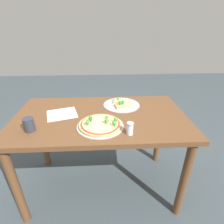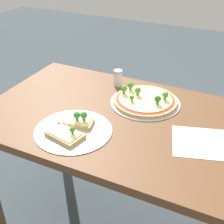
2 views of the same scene
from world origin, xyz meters
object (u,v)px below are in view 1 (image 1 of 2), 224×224
(pizza_tray_slice, at_px, (122,104))
(condiment_shaker, at_px, (130,128))
(pizza_tray_whole, at_px, (100,124))
(dining_table, at_px, (101,127))
(drinking_cup, at_px, (29,125))

(pizza_tray_slice, xyz_separation_m, condiment_shaker, (-0.00, 0.45, 0.03))
(pizza_tray_slice, height_order, condiment_shaker, condiment_shaker)
(pizza_tray_whole, xyz_separation_m, pizza_tray_slice, (-0.19, -0.34, -0.00))
(pizza_tray_slice, bearing_deg, dining_table, 44.56)
(pizza_tray_whole, bearing_deg, drinking_cup, 4.06)
(pizza_tray_whole, height_order, drinking_cup, drinking_cup)
(pizza_tray_slice, bearing_deg, drinking_cup, 29.95)
(pizza_tray_slice, bearing_deg, pizza_tray_whole, 61.51)
(pizza_tray_whole, distance_m, drinking_cup, 0.47)
(pizza_tray_whole, distance_m, pizza_tray_slice, 0.39)
(pizza_tray_slice, height_order, drinking_cup, drinking_cup)
(pizza_tray_whole, bearing_deg, pizza_tray_slice, -118.49)
(pizza_tray_whole, xyz_separation_m, condiment_shaker, (-0.19, 0.11, 0.03))
(pizza_tray_slice, bearing_deg, condiment_shaker, 90.48)
(condiment_shaker, bearing_deg, dining_table, -54.50)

